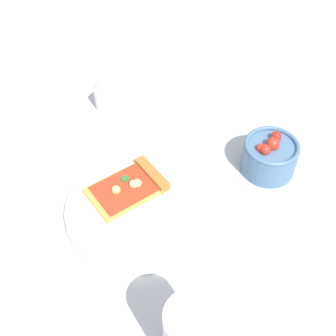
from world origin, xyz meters
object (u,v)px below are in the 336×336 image
(plate, at_px, (139,208))
(paper_napkin, at_px, (156,120))
(pizza_slice_main, at_px, (131,186))
(salad_bowl, at_px, (269,156))
(pepper_shaker, at_px, (102,96))

(plate, xyz_separation_m, paper_napkin, (-0.23, -0.06, -0.01))
(plate, relative_size, pizza_slice_main, 1.64)
(plate, relative_size, salad_bowl, 2.54)
(salad_bowl, relative_size, pepper_shaker, 1.59)
(paper_napkin, height_order, pepper_shaker, pepper_shaker)
(salad_bowl, height_order, paper_napkin, salad_bowl)
(plate, relative_size, pepper_shaker, 4.03)
(pizza_slice_main, relative_size, pepper_shaker, 2.47)
(pizza_slice_main, relative_size, salad_bowl, 1.55)
(salad_bowl, bearing_deg, pizza_slice_main, -55.37)
(paper_napkin, distance_m, pepper_shaker, 0.13)
(paper_napkin, bearing_deg, salad_bowl, 78.38)
(pizza_slice_main, xyz_separation_m, salad_bowl, (-0.15, 0.22, 0.02))
(plate, distance_m, paper_napkin, 0.24)
(plate, relative_size, paper_napkin, 1.90)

